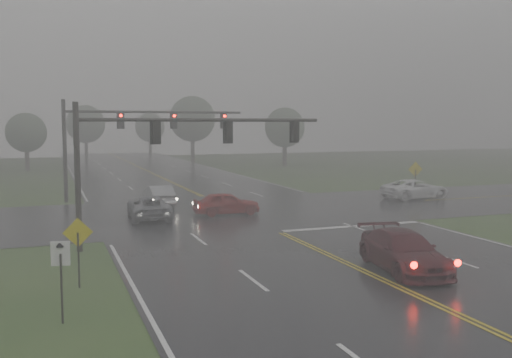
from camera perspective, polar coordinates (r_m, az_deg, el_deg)
name	(u,v)px	position (r m, az deg, el deg)	size (l,w,h in m)	color
ground	(465,318)	(18.45, 20.13, -12.96)	(180.00, 180.00, 0.00)	#2A441D
main_road	(244,216)	(35.64, -1.19, -3.73)	(18.00, 160.00, 0.02)	black
cross_street	(234,211)	(37.51, -2.19, -3.26)	(120.00, 14.00, 0.02)	black
stop_bar	(353,227)	(32.45, 9.65, -4.73)	(8.50, 0.50, 0.01)	silver
sedan_maroon	(403,271)	(23.33, 14.50, -8.90)	(2.14, 5.27, 1.53)	#3E0B12
sedan_red	(226,215)	(36.22, -2.97, -3.58)	(1.69, 4.21, 1.43)	#980D0E
sedan_silver	(159,206)	(40.39, -9.68, -2.70)	(1.56, 4.46, 1.47)	#989A9F
car_grey	(149,219)	(35.21, -10.66, -3.94)	(2.31, 5.00, 1.39)	slate
pickup_white	(415,199)	(45.46, 15.61, -1.91)	(2.44, 5.30, 1.47)	white
signal_gantry_near	(159,146)	(26.99, -9.71, 3.28)	(11.95, 0.29, 6.72)	black
signal_gantry_far	(123,130)	(44.03, -13.13, 4.82)	(13.63, 0.38, 7.52)	black
sign_diamond_west	(78,241)	(20.95, -17.37, -5.92)	(1.03, 0.10, 2.48)	black
sign_arrow_white	(61,266)	(17.43, -18.93, -8.25)	(0.53, 0.15, 2.41)	black
sign_diamond_east	(415,174)	(45.57, 15.64, 0.52)	(1.18, 0.18, 2.83)	black
tree_nw_a	(26,133)	(74.93, -22.00, 4.32)	(4.82, 4.82, 7.08)	#332921
tree_ne_a	(192,119)	(83.67, -6.38, 5.99)	(6.64, 6.64, 9.75)	#332921
tree_n_mid	(86,124)	(91.92, -16.67, 5.27)	(5.85, 5.85, 8.59)	#332921
tree_e_near	(285,128)	(77.35, 2.89, 5.15)	(5.39, 5.39, 7.92)	#332921
tree_n_far	(150,127)	(104.13, -10.57, 5.09)	(5.23, 5.23, 7.69)	#332921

